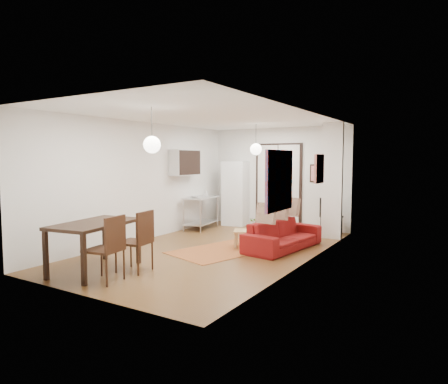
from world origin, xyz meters
The scene contains 27 objects.
floor centered at (0.00, 0.00, 0.00)m, with size 7.00×7.00×0.00m, color brown.
ceiling centered at (0.00, 0.00, 2.90)m, with size 4.20×7.00×0.02m, color white.
wall_back centered at (0.00, 3.50, 1.45)m, with size 4.20×0.02×2.90m, color white.
wall_front centered at (0.00, -3.50, 1.45)m, with size 4.20×0.02×2.90m, color white.
wall_left centered at (-2.10, 0.00, 1.45)m, with size 0.02×7.00×2.90m, color white.
wall_right centered at (2.10, 0.00, 1.45)m, with size 0.02×7.00×2.90m, color white.
double_doors centered at (0.00, 3.46, 1.20)m, with size 1.44×0.06×2.50m, color white.
stub_partition centered at (1.85, 2.55, 1.45)m, with size 0.50×0.10×2.90m, color white.
wall_cabinet centered at (-1.92, 1.50, 1.90)m, with size 0.35×1.00×0.70m, color silver.
painting_popart centered at (2.08, -1.25, 1.65)m, with size 0.05×1.00×1.00m, color red.
painting_abstract centered at (2.08, 0.80, 1.80)m, with size 0.05×0.50×0.60m, color #F2E3C9.
poster_back centered at (1.15, 3.47, 1.60)m, with size 0.40×0.03×0.50m, color red.
print_left centered at (-2.07, 2.00, 1.95)m, with size 0.03×0.44×0.54m, color #A06A42.
pendant_back centered at (0.00, 2.00, 2.25)m, with size 0.30×0.30×0.80m.
pendant_front centered at (0.00, -2.00, 2.25)m, with size 0.30×0.30×0.80m.
kilim_rug centered at (0.41, 0.73, 0.00)m, with size 1.39×3.69×0.01m, color #A65B29.
sofa centered at (1.26, 0.86, 0.31)m, with size 0.84×2.14×0.62m, color maroon.
coffee_table centered at (0.62, 0.66, 0.33)m, with size 0.99×0.80×0.38m.
potted_plant centered at (0.72, 0.66, 0.57)m, with size 0.29×0.34×0.37m, color #316E35.
kitchen_counter centered at (-1.75, 2.02, 0.60)m, with size 0.77×1.28×0.93m.
bowl centered at (-1.75, 1.72, 0.95)m, with size 0.22×0.22×0.05m, color beige.
soap_bottle centered at (-1.75, 2.27, 1.02)m, with size 0.09×0.09×0.19m, color teal.
fridge centered at (-1.25, 3.15, 0.96)m, with size 0.68×0.68×1.93m, color white.
dining_table centered at (-0.91, -2.51, 0.79)m, with size 1.14×1.72×0.88m.
dining_chair_near centered at (-0.31, -2.05, 0.64)m, with size 0.59×0.78×1.09m.
dining_chair_far centered at (-0.31, -2.75, 0.64)m, with size 0.59×0.78×1.09m.
black_side_chair centered at (1.67, 3.24, 0.57)m, with size 0.58×0.59×0.97m.
Camera 1 is at (4.70, -7.30, 2.01)m, focal length 32.00 mm.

